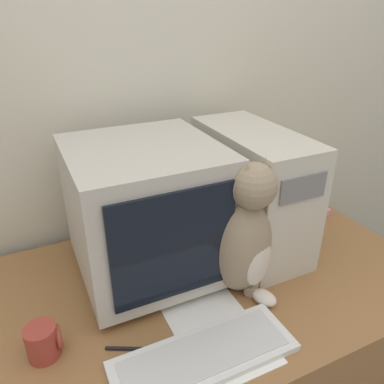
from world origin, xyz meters
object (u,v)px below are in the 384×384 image
cat (244,237)px  keyboard (204,356)px  pen (134,349)px  crt_monitor (146,210)px  book_stack (299,202)px  mug (44,342)px  computer_tower (251,190)px

cat → keyboard: bearing=-157.5°
pen → crt_monitor: bearing=63.6°
book_stack → pen: (-0.84, -0.40, -0.02)m
book_stack → keyboard: bearing=-144.3°
cat → mug: cat is taller
crt_monitor → mug: crt_monitor is taller
keyboard → cat: 0.33m
pen → mug: mug is taller
cat → mug: bearing=162.9°
cat → mug: size_ratio=4.71×
keyboard → pen: bearing=146.2°
pen → keyboard: bearing=-33.8°
computer_tower → pen: bearing=-150.8°
book_stack → cat: bearing=-146.5°
crt_monitor → keyboard: bearing=-89.9°
cat → computer_tower: bearing=34.8°
cat → book_stack: 0.60m
computer_tower → mug: size_ratio=5.51×
keyboard → book_stack: book_stack is taller
book_stack → pen: 0.93m
mug → keyboard: bearing=-27.2°
crt_monitor → mug: 0.43m
book_stack → mug: bearing=-162.5°
book_stack → pen: size_ratio=1.67×
computer_tower → keyboard: 0.56m
cat → pen: (-0.36, -0.08, -0.18)m
pen → mug: bearing=158.2°
crt_monitor → pen: 0.38m
computer_tower → book_stack: bearing=19.9°
crt_monitor → computer_tower: 0.37m
keyboard → pen: 0.17m
keyboard → crt_monitor: bearing=90.1°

